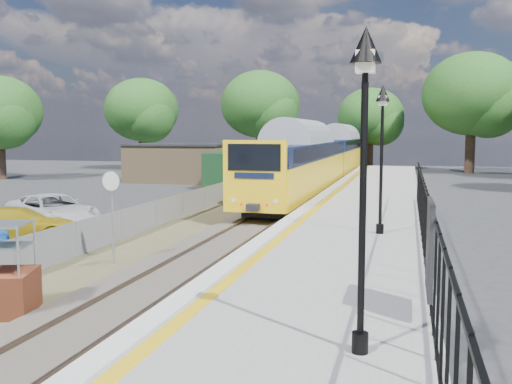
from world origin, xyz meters
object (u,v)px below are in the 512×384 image
(car_white, at_px, (53,211))
(victorian_lamp_north, at_px, (382,125))
(car_yellow, at_px, (19,224))
(train, at_px, (325,155))
(brick_plinth, at_px, (2,271))
(victorian_lamp_south, at_px, (364,115))
(speed_sign, at_px, (112,202))

(car_white, bearing_deg, victorian_lamp_north, -72.91)
(car_yellow, relative_size, car_white, 0.83)
(victorian_lamp_north, xyz_separation_m, train, (-5.30, 24.98, -1.96))
(brick_plinth, xyz_separation_m, car_white, (-6.02, 10.61, -0.30))
(car_yellow, xyz_separation_m, car_white, (-0.46, 2.82, 0.09))
(victorian_lamp_south, distance_m, car_white, 19.47)
(train, distance_m, speed_sign, 27.81)
(car_yellow, height_order, car_white, car_white)
(car_yellow, distance_m, car_white, 2.86)
(victorian_lamp_south, relative_size, car_yellow, 1.08)
(brick_plinth, xyz_separation_m, car_yellow, (-5.55, 7.79, -0.39))
(speed_sign, distance_m, car_white, 8.41)
(train, xyz_separation_m, speed_sign, (-2.50, -27.69, -0.36))
(brick_plinth, relative_size, car_yellow, 0.49)
(victorian_lamp_south, height_order, brick_plinth, victorian_lamp_south)
(victorian_lamp_south, distance_m, car_yellow, 17.36)
(victorian_lamp_north, distance_m, car_white, 14.59)
(train, bearing_deg, victorian_lamp_south, -81.06)
(victorian_lamp_south, distance_m, victorian_lamp_north, 10.00)
(speed_sign, bearing_deg, victorian_lamp_south, -37.18)
(brick_plinth, distance_m, car_yellow, 9.58)
(train, xyz_separation_m, car_white, (-8.52, -21.96, -1.63))
(victorian_lamp_north, height_order, speed_sign, victorian_lamp_north)
(train, xyz_separation_m, brick_plinth, (-2.50, -32.57, -1.33))
(victorian_lamp_south, height_order, speed_sign, victorian_lamp_south)
(brick_plinth, bearing_deg, car_white, 119.56)
(victorian_lamp_south, bearing_deg, speed_sign, 137.65)
(victorian_lamp_south, height_order, victorian_lamp_north, same)
(brick_plinth, distance_m, speed_sign, 4.98)
(train, height_order, brick_plinth, train)
(car_yellow, bearing_deg, brick_plinth, -168.08)
(victorian_lamp_north, bearing_deg, car_white, 167.66)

